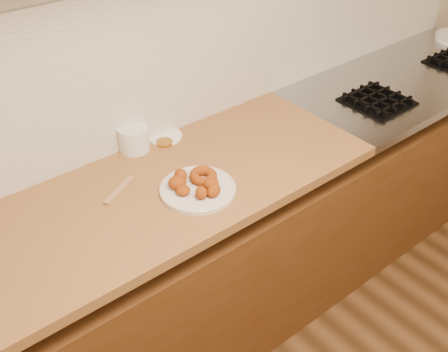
{
  "coord_description": "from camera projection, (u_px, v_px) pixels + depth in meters",
  "views": [
    {
      "loc": [
        -1.03,
        0.42,
        2.01
      ],
      "look_at": [
        -0.1,
        1.57,
        0.93
      ],
      "focal_mm": 42.0,
      "sensor_mm": 36.0,
      "label": 1
    }
  ],
  "objects": [
    {
      "name": "base_cabinet",
      "position": [
        226.0,
        255.0,
        2.28
      ],
      "size": [
        3.6,
        0.6,
        0.77
      ],
      "primitive_type": "cube",
      "color": "#543116",
      "rests_on": "floor"
    },
    {
      "name": "wall_back",
      "position": [
        173.0,
        18.0,
        1.9
      ],
      "size": [
        4.0,
        0.02,
        2.7
      ],
      "primitive_type": "cube",
      "color": "beige",
      "rests_on": "ground"
    },
    {
      "name": "fried_dough_chunks",
      "position": [
        193.0,
        185.0,
        1.78
      ],
      "size": [
        0.15,
        0.21,
        0.04
      ],
      "color": "#923906",
      "rests_on": "donut_plate"
    },
    {
      "name": "butcher_block",
      "position": [
        66.0,
        235.0,
        1.66
      ],
      "size": [
        2.3,
        0.62,
        0.04
      ],
      "primitive_type": "cube",
      "color": "olive",
      "rests_on": "base_cabinet"
    },
    {
      "name": "tub_lid",
      "position": [
        165.0,
        136.0,
        2.09
      ],
      "size": [
        0.18,
        0.18,
        0.01
      ],
      "primitive_type": "cylinder",
      "rotation": [
        0.0,
        0.0,
        0.37
      ],
      "color": "white",
      "rests_on": "butcher_block"
    },
    {
      "name": "burner_grates",
      "position": [
        420.0,
        80.0,
        2.48
      ],
      "size": [
        0.91,
        0.26,
        0.03
      ],
      "color": "black",
      "rests_on": "stovetop"
    },
    {
      "name": "ring_donut",
      "position": [
        203.0,
        176.0,
        1.83
      ],
      "size": [
        0.14,
        0.14,
        0.04
      ],
      "primitive_type": "torus",
      "rotation": [
        0.1,
        0.0,
        0.63
      ],
      "color": "#923906",
      "rests_on": "donut_plate"
    },
    {
      "name": "stovetop",
      "position": [
        408.0,
        78.0,
        2.57
      ],
      "size": [
        1.3,
        0.62,
        0.04
      ],
      "primitive_type": "cube",
      "color": "#9EA0A5",
      "rests_on": "base_cabinet"
    },
    {
      "name": "wooden_utensil",
      "position": [
        119.0,
        191.0,
        1.8
      ],
      "size": [
        0.15,
        0.09,
        0.01
      ],
      "primitive_type": "cube",
      "rotation": [
        0.0,
        0.0,
        0.49
      ],
      "color": "#A6764B",
      "rests_on": "butcher_block"
    },
    {
      "name": "plastic_tub",
      "position": [
        134.0,
        138.0,
        1.99
      ],
      "size": [
        0.14,
        0.14,
        0.1
      ],
      "primitive_type": "cylinder",
      "rotation": [
        0.0,
        0.0,
        0.18
      ],
      "color": "white",
      "rests_on": "butcher_block"
    },
    {
      "name": "backsplash",
      "position": [
        177.0,
        58.0,
        1.98
      ],
      "size": [
        3.6,
        0.02,
        0.6
      ],
      "primitive_type": "cube",
      "color": "beige",
      "rests_on": "wall_back"
    },
    {
      "name": "brass_jar_lid",
      "position": [
        165.0,
        143.0,
        2.05
      ],
      "size": [
        0.07,
        0.07,
        0.01
      ],
      "primitive_type": "cylinder",
      "rotation": [
        0.0,
        0.0,
        0.1
      ],
      "color": "#B1832D",
      "rests_on": "butcher_block"
    },
    {
      "name": "donut_plate",
      "position": [
        198.0,
        189.0,
        1.81
      ],
      "size": [
        0.26,
        0.26,
        0.02
      ],
      "primitive_type": "cylinder",
      "color": "beige",
      "rests_on": "butcher_block"
    }
  ]
}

